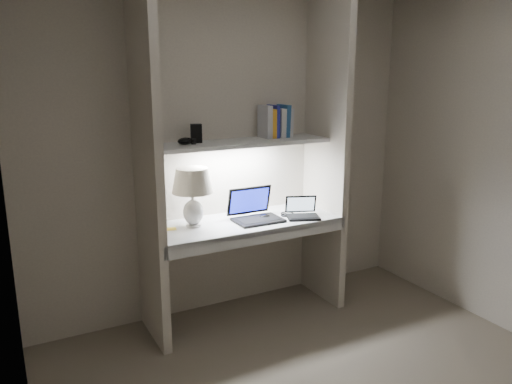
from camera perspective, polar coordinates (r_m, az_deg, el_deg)
back_wall at (r=3.92m, az=-3.08°, el=4.49°), size 3.20×0.01×2.50m
alcove_panel_left at (r=3.41m, az=-12.28°, el=2.84°), size 0.06×0.55×2.50m
alcove_panel_right at (r=4.05m, az=8.03°, el=4.67°), size 0.06×0.55×2.50m
desk at (r=3.79m, az=-1.22°, el=-3.58°), size 1.40×0.55×0.04m
desk_apron at (r=3.58m, az=0.67°, el=-5.12°), size 1.46×0.03×0.10m
shelf at (r=3.74m, az=-1.92°, el=5.62°), size 1.40×0.36×0.03m
strip_light at (r=3.74m, az=-1.92°, el=5.29°), size 0.60×0.04×0.02m
table_lamp at (r=3.59m, az=-7.27°, el=0.51°), size 0.29×0.29×0.43m
laptop_main at (r=3.80m, az=-0.14°, el=-2.36°), size 0.36×0.31×0.24m
laptop_netbook at (r=3.88m, az=5.30°, el=-2.33°), size 0.30×0.29×0.16m
speaker at (r=3.94m, az=-1.95°, el=-1.52°), size 0.12×0.10×0.14m
mouse at (r=3.83m, az=1.03°, el=-2.81°), size 0.09×0.06×0.03m
cable_coil at (r=3.95m, az=3.61°, el=-2.48°), size 0.13×0.13×0.01m
sticky_note at (r=3.64m, az=-9.68°, el=-4.17°), size 0.09×0.09×0.00m
book_row at (r=3.95m, az=2.23°, el=8.00°), size 0.24×0.17×0.25m
shelf_box at (r=3.66m, az=-6.84°, el=6.66°), size 0.09×0.08×0.14m
shelf_gadget at (r=3.57m, az=-8.10°, el=5.78°), size 0.14×0.12×0.05m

